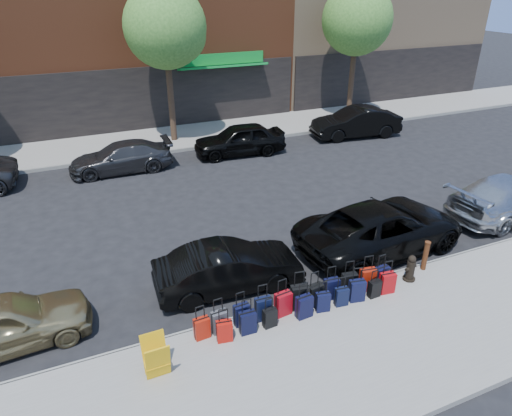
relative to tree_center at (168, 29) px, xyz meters
name	(u,v)px	position (x,y,z in m)	size (l,w,h in m)	color
ground	(231,227)	(-0.64, -9.50, -5.41)	(120.00, 120.00, 0.00)	black
sidewalk_near	(335,357)	(-0.64, -16.00, -5.34)	(60.00, 4.00, 0.15)	gray
sidewalk_far	(163,139)	(-0.64, 0.50, -5.34)	(60.00, 4.00, 0.15)	gray
curb_near	(292,303)	(-0.64, -13.98, -5.34)	(60.00, 0.08, 0.15)	gray
curb_far	(172,151)	(-0.64, -1.52, -5.34)	(60.00, 0.08, 0.15)	gray
tree_center	(168,29)	(0.00, 0.00, 0.00)	(3.80, 3.80, 7.27)	black
tree_right	(359,21)	(10.50, 0.00, 0.00)	(3.80, 3.80, 7.27)	black
suitcase_front_0	(202,328)	(-3.16, -14.33, -4.99)	(0.37, 0.22, 0.86)	#9F190A
suitcase_front_1	(220,322)	(-2.72, -14.30, -4.98)	(0.38, 0.22, 0.90)	#3F3E44
suitcase_front_2	(242,314)	(-2.16, -14.27, -4.98)	(0.38, 0.23, 0.89)	black
suitcase_front_3	(263,309)	(-1.61, -14.30, -4.96)	(0.41, 0.24, 0.96)	black
suitcase_front_4	(283,304)	(-1.10, -14.34, -4.95)	(0.43, 0.27, 0.99)	maroon
suitcase_front_5	(299,297)	(-0.62, -14.28, -4.94)	(0.47, 0.31, 1.04)	black
suitcase_front_6	(315,295)	(-0.20, -14.33, -4.96)	(0.42, 0.26, 0.95)	black
suitcase_front_7	(331,289)	(0.31, -14.27, -4.97)	(0.40, 0.25, 0.93)	black
suitcase_front_8	(349,283)	(0.85, -14.26, -4.97)	(0.42, 0.27, 0.94)	black
suitcase_front_9	(368,279)	(1.38, -14.33, -4.95)	(0.45, 0.29, 1.00)	maroon
suitcase_front_10	(381,276)	(1.81, -14.34, -4.97)	(0.40, 0.25, 0.93)	black
suitcase_back_1	(224,331)	(-2.72, -14.62, -5.00)	(0.38, 0.26, 0.84)	#AE120B
suitcase_back_2	(248,322)	(-2.13, -14.58, -4.98)	(0.39, 0.23, 0.91)	black
suitcase_back_3	(270,318)	(-1.58, -14.60, -5.02)	(0.34, 0.21, 0.77)	black
suitcase_back_5	(304,307)	(-0.67, -14.61, -4.97)	(0.41, 0.26, 0.94)	black
suitcase_back_6	(323,302)	(-0.14, -14.60, -5.00)	(0.38, 0.26, 0.82)	black
suitcase_back_7	(341,296)	(0.40, -14.59, -5.01)	(0.35, 0.23, 0.80)	black
suitcase_back_8	(357,291)	(0.86, -14.59, -4.97)	(0.43, 0.30, 0.94)	black
suitcase_back_9	(374,289)	(1.37, -14.65, -5.02)	(0.33, 0.20, 0.77)	black
suitcase_back_10	(387,283)	(1.78, -14.62, -4.97)	(0.41, 0.27, 0.92)	#A80A0F
fire_hydrant	(411,269)	(2.71, -14.42, -4.91)	(0.39, 0.34, 0.76)	black
bollard	(425,255)	(3.41, -14.18, -4.80)	(0.16, 0.16, 0.89)	#38190C
display_rack	(156,358)	(-4.33, -15.00, -4.82)	(0.51, 0.56, 0.90)	#E8AA0C
car_near_0	(2,323)	(-7.26, -12.66, -4.77)	(1.52, 3.78, 1.29)	tan
car_near_1	(229,268)	(-1.87, -12.64, -4.77)	(1.37, 3.92, 1.29)	black
car_near_2	(381,228)	(3.09, -12.61, -4.66)	(2.49, 5.39, 1.50)	black
car_near_3	(510,197)	(8.59, -12.56, -4.69)	(2.04, 5.01, 1.45)	#B8BAC0
car_far_1	(121,157)	(-3.20, -2.91, -4.78)	(1.76, 4.33, 1.26)	#363639
car_far_2	(239,139)	(2.27, -2.96, -4.68)	(1.72, 4.28, 1.46)	black
car_far_3	(356,122)	(8.85, -2.88, -4.65)	(1.61, 4.62, 1.52)	black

